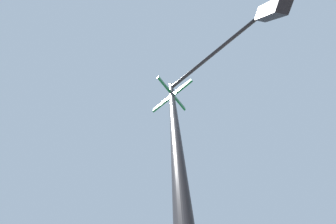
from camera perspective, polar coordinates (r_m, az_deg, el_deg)
The scene contains 1 object.
traffic_signal_near at distance 3.28m, azimuth 19.19°, elevation 16.61°, with size 2.72×2.37×6.09m.
Camera 1 is at (-6.07, -7.48, 1.21)m, focal length 17.65 mm.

